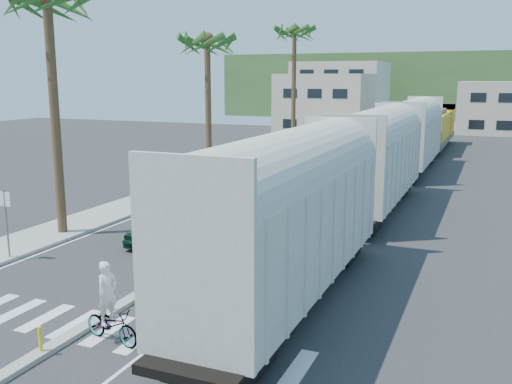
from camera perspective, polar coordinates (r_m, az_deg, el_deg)
ground at (r=20.01m, az=-12.68°, el=-10.82°), size 140.00×140.00×0.00m
sidewalk at (r=45.08m, az=-3.16°, el=1.89°), size 3.00×90.00×0.15m
rails at (r=44.03m, az=14.64°, el=1.25°), size 1.56×100.00×0.06m
median at (r=37.36m, az=5.23°, el=-0.09°), size 0.45×60.00×0.85m
crosswalk at (r=18.56m, az=-16.34°, el=-12.80°), size 14.00×2.20×0.01m
lane_markings at (r=42.74m, az=4.53°, el=1.26°), size 9.42×90.00×0.01m
freight_train at (r=38.42m, az=13.70°, el=4.21°), size 3.00×60.94×5.85m
palm_trees at (r=42.37m, az=-4.22°, el=15.84°), size 3.50×37.20×13.75m
street_sign at (r=25.54m, az=-23.73°, el=-2.03°), size 0.60×0.08×3.00m
buildings at (r=88.42m, az=11.56°, el=9.10°), size 38.00×27.00×10.00m
hillside at (r=115.52m, az=17.59°, el=10.08°), size 80.00×20.00×12.00m
car_lead at (r=26.75m, az=-9.35°, el=-3.29°), size 2.12×4.63×1.54m
car_second at (r=31.39m, az=-5.74°, el=-1.17°), size 1.79×4.29×1.37m
car_third at (r=35.73m, az=-2.26°, el=0.53°), size 2.38×5.37×1.53m
car_rear at (r=40.63m, az=1.18°, el=1.63°), size 2.58×4.64×1.22m
cyclist at (r=17.14m, az=-14.31°, el=-12.02°), size 1.49×2.29×2.40m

